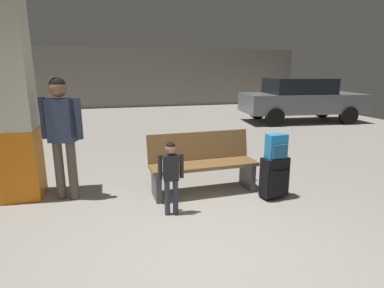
% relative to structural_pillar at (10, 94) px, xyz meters
% --- Properties ---
extents(ground_plane, '(18.00, 18.00, 0.10)m').
position_rel_structural_pillar_xyz_m(ground_plane, '(2.07, 1.81, -1.54)').
color(ground_plane, gray).
extents(garage_back_wall, '(18.00, 0.12, 2.80)m').
position_rel_structural_pillar_xyz_m(garage_back_wall, '(2.07, 10.67, -0.09)').
color(garage_back_wall, gray).
rests_on(garage_back_wall, ground_plane).
extents(structural_pillar, '(0.57, 0.57, 3.00)m').
position_rel_structural_pillar_xyz_m(structural_pillar, '(0.00, 0.00, 0.00)').
color(structural_pillar, orange).
rests_on(structural_pillar, ground_plane).
extents(bench, '(1.62, 0.58, 0.89)m').
position_rel_structural_pillar_xyz_m(bench, '(2.60, -0.49, -1.05)').
color(bench, brown).
rests_on(bench, ground_plane).
extents(suitcase, '(0.41, 0.29, 0.60)m').
position_rel_structural_pillar_xyz_m(suitcase, '(3.52, -1.03, -1.17)').
color(suitcase, black).
rests_on(suitcase, ground_plane).
extents(backpack_bright, '(0.29, 0.21, 0.34)m').
position_rel_structural_pillar_xyz_m(backpack_bright, '(3.51, -1.03, -0.72)').
color(backpack_bright, '#268CD8').
rests_on(backpack_bright, suitcase).
extents(child, '(0.32, 0.20, 0.96)m').
position_rel_structural_pillar_xyz_m(child, '(1.98, -1.14, -0.90)').
color(child, '#33384C').
rests_on(child, ground_plane).
extents(adult, '(0.56, 0.31, 1.72)m').
position_rel_structural_pillar_xyz_m(adult, '(0.65, -0.25, -0.43)').
color(adult, brown).
rests_on(adult, ground_plane).
extents(parked_car_side, '(4.27, 2.16, 1.51)m').
position_rel_structural_pillar_xyz_m(parked_car_side, '(7.82, 4.77, -0.68)').
color(parked_car_side, slate).
rests_on(parked_car_side, ground_plane).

